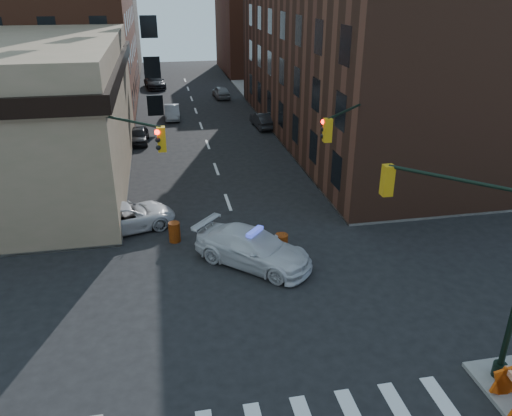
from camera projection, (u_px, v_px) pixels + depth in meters
name	position (u px, v px, depth m)	size (l,w,h in m)	color
ground	(261.00, 295.00, 21.15)	(140.00, 140.00, 0.00)	black
sidewalk_ne	(408.00, 103.00, 54.38)	(34.00, 54.50, 0.15)	gray
commercial_row_ne	(363.00, 51.00, 40.63)	(14.00, 34.00, 14.00)	#4F2D1F
filler_nw	(64.00, 14.00, 70.55)	(20.00, 18.00, 16.00)	brown
filler_ne	(276.00, 28.00, 72.97)	(16.00, 16.00, 12.00)	#592C1C
signal_pole_se	(489.00, 249.00, 15.35)	(5.40, 5.27, 8.00)	black
signal_pole_nw	(115.00, 166.00, 23.13)	(3.58, 3.67, 8.00)	black
signal_pole_ne	(353.00, 151.00, 25.16)	(3.67, 3.58, 8.00)	black
tree_ne_near	(286.00, 89.00, 44.26)	(3.00, 3.00, 4.85)	black
tree_ne_far	(267.00, 74.00, 51.42)	(3.00, 3.00, 4.85)	black
police_car	(253.00, 248.00, 23.19)	(2.33, 5.74, 1.67)	silver
pickup	(126.00, 217.00, 26.54)	(2.39, 5.19, 1.44)	silver
parked_car_wnear	(139.00, 135.00, 40.99)	(1.51, 3.76, 1.28)	black
parked_car_wfar	(172.00, 112.00, 48.26)	(1.39, 3.98, 1.31)	gray
parked_car_wdeep	(155.00, 81.00, 62.43)	(2.24, 5.50, 1.60)	black
parked_car_enear	(263.00, 120.00, 45.31)	(1.46, 4.18, 1.38)	black
parked_car_efar	(221.00, 92.00, 57.06)	(1.61, 4.01, 1.36)	gray
pedestrian_a	(92.00, 222.00, 25.09)	(0.70, 0.46, 1.93)	black
pedestrian_b	(70.00, 209.00, 26.67)	(0.87, 0.68, 1.79)	black
barrel_road	(281.00, 245.00, 24.07)	(0.62, 0.62, 1.10)	red
barrel_bank	(174.00, 232.00, 25.37)	(0.59, 0.59, 1.05)	#CF5309
barricade_nw_a	(57.00, 223.00, 26.17)	(1.13, 0.56, 0.85)	red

